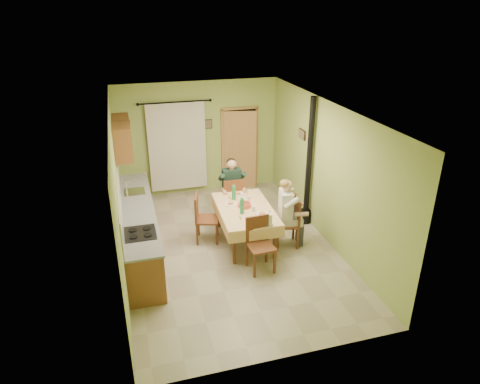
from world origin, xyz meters
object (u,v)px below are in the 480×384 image
object	(u,v)px
chair_far	(232,207)
chair_near	(260,255)
man_far	(232,182)
man_right	(287,205)
stove_flue	(308,180)
chair_left	(207,227)
chair_right	(287,232)
dining_table	(245,225)

from	to	relation	value
chair_far	chair_near	world-z (taller)	chair_far
man_far	man_right	size ratio (longest dim) A/B	1.00
stove_flue	chair_left	bearing A→B (deg)	-175.60
man_far	stove_flue	world-z (taller)	stove_flue
chair_near	chair_left	bearing A→B (deg)	-64.06
chair_far	chair_right	xyz separation A→B (m)	(0.76, -1.39, 0.00)
chair_far	chair_near	xyz separation A→B (m)	(-0.02, -2.08, -0.00)
dining_table	chair_right	distance (m)	0.85
chair_near	stove_flue	bearing A→B (deg)	-139.87
chair_far	man_right	xyz separation A→B (m)	(0.74, -1.39, 0.59)
chair_far	stove_flue	world-z (taller)	stove_flue
man_far	man_right	world-z (taller)	same
man_right	stove_flue	xyz separation A→B (m)	(0.77, 0.78, 0.15)
stove_flue	dining_table	bearing A→B (deg)	-164.15
dining_table	man_far	distance (m)	1.17
chair_left	man_right	bearing A→B (deg)	82.99
chair_right	man_far	bearing A→B (deg)	38.71
chair_left	stove_flue	xyz separation A→B (m)	(2.27, 0.17, 0.73)
man_far	chair_left	bearing A→B (deg)	-131.32
chair_far	chair_near	distance (m)	2.08
dining_table	man_far	xyz separation A→B (m)	(0.01, 1.06, 0.50)
man_far	man_right	bearing A→B (deg)	-60.28
man_far	man_right	distance (m)	1.59
chair_right	dining_table	bearing A→B (deg)	75.91
stove_flue	chair_far	bearing A→B (deg)	158.05
chair_right	chair_left	size ratio (longest dim) A/B	1.01
chair_far	chair_left	world-z (taller)	chair_left
chair_far	chair_right	distance (m)	1.59
dining_table	chair_right	bearing A→B (deg)	-22.48
chair_far	man_far	distance (m)	0.59
chair_far	man_far	size ratio (longest dim) A/B	0.73
chair_near	man_far	world-z (taller)	man_far
dining_table	stove_flue	world-z (taller)	stove_flue
man_right	chair_left	bearing A→B (deg)	78.39
dining_table	chair_left	xyz separation A→B (m)	(-0.74, 0.26, -0.09)
chair_far	chair_right	world-z (taller)	chair_right
stove_flue	man_right	bearing A→B (deg)	-134.75
chair_left	chair_right	bearing A→B (deg)	83.10
chair_right	man_far	distance (m)	1.70
chair_far	stove_flue	xyz separation A→B (m)	(1.52, -0.61, 0.73)
dining_table	chair_left	size ratio (longest dim) A/B	1.78
dining_table	chair_far	world-z (taller)	chair_far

